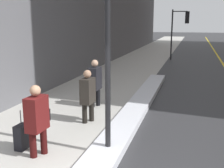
{
  "coord_description": "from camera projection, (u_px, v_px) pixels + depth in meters",
  "views": [
    {
      "loc": [
        1.96,
        -4.08,
        2.92
      ],
      "look_at": [
        -0.4,
        4.0,
        1.05
      ],
      "focal_mm": 45.0,
      "sensor_mm": 36.0,
      "label": 1
    }
  ],
  "objects": [
    {
      "name": "pedestrian_nearside",
      "position": [
        88.0,
        94.0,
        8.16
      ],
      "size": [
        0.32,
        0.52,
        1.57
      ],
      "rotation": [
        0.0,
        0.0,
        -1.62
      ],
      "color": "black",
      "rests_on": "ground"
    },
    {
      "name": "sidewalk_slab",
      "position": [
        134.0,
        65.0,
        19.59
      ],
      "size": [
        4.0,
        80.0,
        0.01
      ],
      "color": "#B2AFA8",
      "rests_on": "ground"
    },
    {
      "name": "lamp_post",
      "position": [
        108.0,
        13.0,
        5.66
      ],
      "size": [
        0.28,
        0.28,
        5.2
      ],
      "color": "black",
      "rests_on": "ground"
    },
    {
      "name": "snow_bank_curb",
      "position": [
        137.0,
        107.0,
        9.52
      ],
      "size": [
        0.74,
        11.2,
        0.2
      ],
      "color": "silver",
      "rests_on": "ground"
    },
    {
      "name": "pedestrian_with_shoulder_bag",
      "position": [
        37.0,
        117.0,
        6.07
      ],
      "size": [
        0.33,
        0.74,
        1.61
      ],
      "rotation": [
        0.0,
        0.0,
        -1.62
      ],
      "color": "#340C0C",
      "rests_on": "ground"
    },
    {
      "name": "traffic_light_near",
      "position": [
        181.0,
        24.0,
        21.45
      ],
      "size": [
        1.31,
        0.36,
        3.85
      ],
      "rotation": [
        0.0,
        0.0,
        0.09
      ],
      "color": "black",
      "rests_on": "ground"
    },
    {
      "name": "rolling_suitcase",
      "position": [
        22.0,
        137.0,
        6.51
      ],
      "size": [
        0.24,
        0.37,
        0.95
      ],
      "rotation": [
        0.0,
        0.0,
        -1.62
      ],
      "color": "black",
      "rests_on": "ground"
    },
    {
      "name": "pedestrian_in_glasses",
      "position": [
        95.0,
        81.0,
        9.69
      ],
      "size": [
        0.34,
        0.55,
        1.66
      ],
      "rotation": [
        0.0,
        0.0,
        -1.62
      ],
      "color": "black",
      "rests_on": "ground"
    }
  ]
}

